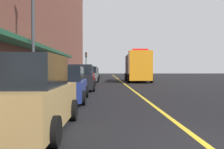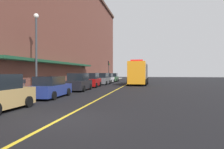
# 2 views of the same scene
# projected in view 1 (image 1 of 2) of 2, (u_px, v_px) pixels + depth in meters

# --- Properties ---
(ground_plane) EXTENTS (112.00, 112.00, 0.00)m
(ground_plane) POSITION_uv_depth(u_px,v_px,m) (122.00, 82.00, 30.13)
(ground_plane) COLOR black
(sidewalk_left) EXTENTS (2.40, 70.00, 0.15)m
(sidewalk_left) POSITION_uv_depth(u_px,v_px,m) (70.00, 81.00, 29.94)
(sidewalk_left) COLOR #9E9B93
(sidewalk_left) RESTS_ON ground
(lane_center_stripe) EXTENTS (0.16, 70.00, 0.01)m
(lane_center_stripe) POSITION_uv_depth(u_px,v_px,m) (122.00, 82.00, 30.13)
(lane_center_stripe) COLOR gold
(lane_center_stripe) RESTS_ON ground
(brick_building_left) EXTENTS (13.69, 64.00, 18.88)m
(brick_building_left) POSITION_uv_depth(u_px,v_px,m) (3.00, 0.00, 28.50)
(brick_building_left) COLOR brown
(brick_building_left) RESTS_ON ground
(parked_car_0) EXTENTS (2.11, 4.23, 1.91)m
(parked_car_0) POSITION_uv_depth(u_px,v_px,m) (28.00, 97.00, 6.24)
(parked_car_0) COLOR #A5844C
(parked_car_0) RESTS_ON ground
(parked_car_1) EXTENTS (2.04, 4.83, 1.68)m
(parked_car_1) POSITION_uv_depth(u_px,v_px,m) (67.00, 85.00, 12.19)
(parked_car_1) COLOR navy
(parked_car_1) RESTS_ON ground
(parked_car_2) EXTENTS (2.19, 4.78, 1.89)m
(parked_car_2) POSITION_uv_depth(u_px,v_px,m) (81.00, 78.00, 18.72)
(parked_car_2) COLOR black
(parked_car_2) RESTS_ON ground
(parked_car_3) EXTENTS (2.23, 4.25, 1.90)m
(parked_car_3) POSITION_uv_depth(u_px,v_px,m) (85.00, 76.00, 24.42)
(parked_car_3) COLOR maroon
(parked_car_3) RESTS_ON ground
(parked_car_4) EXTENTS (2.17, 4.51, 1.86)m
(parked_car_4) POSITION_uv_depth(u_px,v_px,m) (90.00, 75.00, 30.41)
(parked_car_4) COLOR #595B60
(parked_car_4) RESTS_ON ground
(parked_car_5) EXTENTS (2.05, 4.13, 1.77)m
(parked_car_5) POSITION_uv_depth(u_px,v_px,m) (91.00, 74.00, 35.52)
(parked_car_5) COLOR silver
(parked_car_5) RESTS_ON ground
(parked_car_6) EXTENTS (2.15, 4.22, 1.79)m
(parked_car_6) POSITION_uv_depth(u_px,v_px,m) (93.00, 73.00, 41.14)
(parked_car_6) COLOR #2D5133
(parked_car_6) RESTS_ON ground
(utility_truck) EXTENTS (3.04, 8.23, 3.81)m
(utility_truck) POSITION_uv_depth(u_px,v_px,m) (137.00, 67.00, 30.76)
(utility_truck) COLOR orange
(utility_truck) RESTS_ON ground
(parking_meter_0) EXTENTS (0.14, 0.18, 1.33)m
(parking_meter_0) POSITION_uv_depth(u_px,v_px,m) (84.00, 72.00, 39.92)
(parking_meter_0) COLOR #4C4C51
(parking_meter_0) RESTS_ON sidewalk_left
(parking_meter_1) EXTENTS (0.14, 0.18, 1.33)m
(parking_meter_1) POSITION_uv_depth(u_px,v_px,m) (29.00, 81.00, 10.74)
(parking_meter_1) COLOR #4C4C51
(parking_meter_1) RESTS_ON sidewalk_left
(parking_meter_2) EXTENTS (0.14, 0.18, 1.33)m
(parking_meter_2) POSITION_uv_depth(u_px,v_px,m) (48.00, 78.00, 14.46)
(parking_meter_2) COLOR #4C4C51
(parking_meter_2) RESTS_ON sidewalk_left
(street_lamp_left) EXTENTS (0.44, 0.44, 6.94)m
(street_lamp_left) POSITION_uv_depth(u_px,v_px,m) (33.00, 16.00, 13.44)
(street_lamp_left) COLOR #33383D
(street_lamp_left) RESTS_ON sidewalk_left
(traffic_light_near) EXTENTS (0.38, 0.36, 4.30)m
(traffic_light_near) POSITION_uv_depth(u_px,v_px,m) (86.00, 60.00, 43.23)
(traffic_light_near) COLOR #232326
(traffic_light_near) RESTS_ON sidewalk_left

